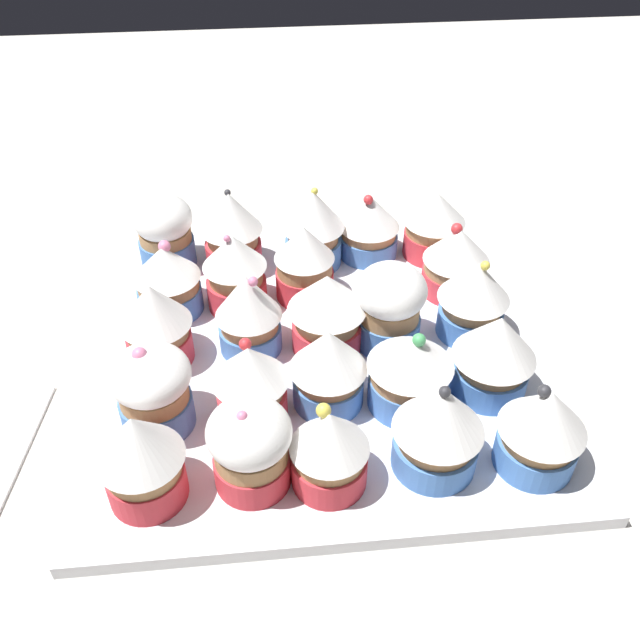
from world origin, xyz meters
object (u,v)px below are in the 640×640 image
(cupcake_0, at_px, (140,456))
(cupcake_13, at_px, (390,304))
(cupcake_4, at_px, (542,427))
(cupcake_8, at_px, (410,370))
(cupcake_10, at_px, (156,318))
(cupcake_22, at_px, (369,225))
(cupcake_9, at_px, (494,353))
(cupcake_12, at_px, (327,309))
(baking_tray, at_px, (320,352))
(cupcake_21, at_px, (313,226))
(cupcake_11, at_px, (248,312))
(cupcake_14, at_px, (473,297))
(cupcake_1, at_px, (250,446))
(cupcake_19, at_px, (165,231))
(cupcake_2, at_px, (329,448))
(cupcake_17, at_px, (304,262))
(cupcake_7, at_px, (324,366))
(cupcake_20, at_px, (232,229))
(cupcake_15, at_px, (167,278))
(cupcake_23, at_px, (434,223))
(cupcake_18, at_px, (456,260))
(cupcake_6, at_px, (251,382))
(cupcake_16, at_px, (235,271))

(cupcake_0, distance_m, cupcake_13, 0.24)
(cupcake_4, bearing_deg, cupcake_8, 139.58)
(cupcake_8, bearing_deg, cupcake_10, 158.80)
(cupcake_10, xyz_separation_m, cupcake_22, (0.19, 0.13, -0.01))
(cupcake_9, distance_m, cupcake_12, 0.14)
(baking_tray, bearing_deg, cupcake_21, 87.31)
(cupcake_11, height_order, cupcake_14, cupcake_11)
(cupcake_1, distance_m, cupcake_14, 0.24)
(cupcake_19, distance_m, cupcake_21, 0.14)
(cupcake_4, xyz_separation_m, cupcake_22, (-0.08, 0.27, -0.00))
(cupcake_2, bearing_deg, cupcake_1, 173.72)
(cupcake_13, height_order, cupcake_21, cupcake_21)
(baking_tray, xyz_separation_m, cupcake_8, (0.06, -0.07, 0.04))
(cupcake_10, xyz_separation_m, cupcake_11, (0.07, 0.00, -0.00))
(cupcake_21, bearing_deg, cupcake_17, -103.71)
(cupcake_7, distance_m, cupcake_13, 0.09)
(cupcake_8, bearing_deg, cupcake_0, -160.67)
(cupcake_7, distance_m, cupcake_17, 0.14)
(cupcake_2, bearing_deg, cupcake_20, 103.54)
(cupcake_11, relative_size, cupcake_12, 1.04)
(cupcake_10, bearing_deg, cupcake_15, 86.15)
(cupcake_2, distance_m, cupcake_19, 0.30)
(cupcake_1, relative_size, cupcake_23, 1.06)
(cupcake_0, relative_size, cupcake_11, 0.99)
(cupcake_1, relative_size, cupcake_14, 0.97)
(cupcake_2, distance_m, cupcake_13, 0.16)
(cupcake_7, xyz_separation_m, cupcake_20, (-0.07, 0.19, 0.00))
(cupcake_20, bearing_deg, cupcake_9, -43.76)
(cupcake_7, distance_m, cupcake_23, 0.23)
(cupcake_2, bearing_deg, cupcake_7, 86.62)
(cupcake_8, bearing_deg, cupcake_4, -40.42)
(cupcake_18, xyz_separation_m, cupcake_20, (-0.20, 0.06, 0.01))
(cupcake_6, relative_size, cupcake_13, 0.94)
(cupcake_0, xyz_separation_m, cupcake_21, (0.14, 0.26, 0.00))
(cupcake_10, bearing_deg, cupcake_20, 63.51)
(cupcake_19, bearing_deg, cupcake_6, -69.86)
(cupcake_6, height_order, cupcake_11, cupcake_11)
(cupcake_6, bearing_deg, cupcake_8, 1.40)
(cupcake_6, height_order, cupcake_17, same)
(cupcake_2, relative_size, cupcake_7, 1.00)
(cupcake_13, bearing_deg, cupcake_23, 62.02)
(cupcake_7, relative_size, cupcake_10, 0.94)
(cupcake_14, distance_m, cupcake_18, 0.06)
(cupcake_11, height_order, cupcake_20, cupcake_20)
(cupcake_10, bearing_deg, cupcake_16, 43.31)
(baking_tray, relative_size, cupcake_2, 5.32)
(cupcake_0, height_order, cupcake_11, same)
(cupcake_19, distance_m, cupcake_20, 0.07)
(cupcake_1, xyz_separation_m, cupcake_9, (0.19, 0.07, 0.00))
(cupcake_7, relative_size, cupcake_13, 0.91)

